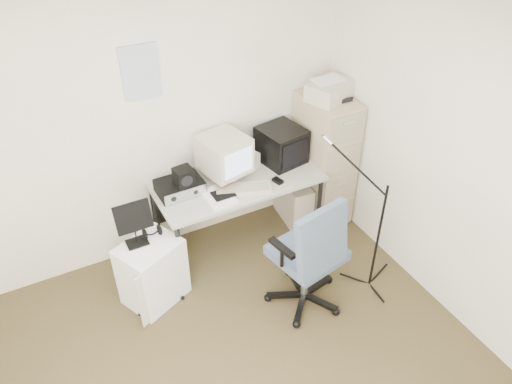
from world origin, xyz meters
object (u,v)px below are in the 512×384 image
office_chair (307,251)px  filing_cabinet (324,159)px  side_cart (152,272)px  desk (239,212)px

office_chair → filing_cabinet: bearing=39.2°
side_cart → filing_cabinet: bearing=-14.5°
office_chair → side_cart: (-1.11, 0.62, -0.27)m
filing_cabinet → desk: (-0.95, -0.03, -0.29)m
desk → office_chair: (0.16, -0.93, 0.20)m
desk → office_chair: 0.96m
desk → office_chair: size_ratio=1.32×
filing_cabinet → office_chair: (-0.79, -0.96, -0.08)m
filing_cabinet → side_cart: size_ratio=2.21×
filing_cabinet → office_chair: 1.25m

